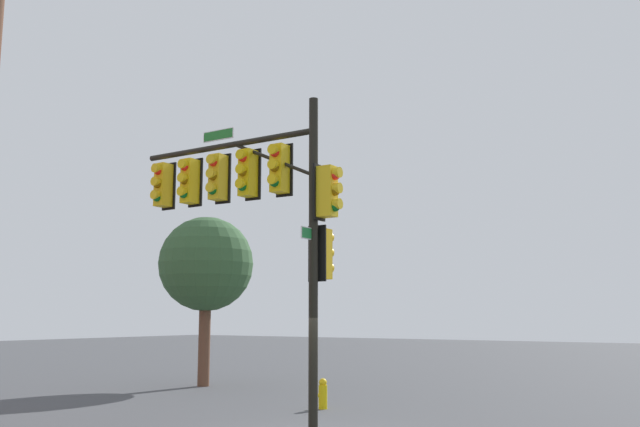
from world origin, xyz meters
The scene contains 3 objects.
signal_pole_assembly centered at (1.59, 0.00, 5.18)m, with size 5.69×1.15×7.32m.
fire_hydrant centered at (2.48, -4.18, 0.41)m, with size 0.33×0.24×0.83m.
tree_near centered at (9.56, -7.02, 4.46)m, with size 3.55×3.55×6.27m.
Camera 1 is at (-8.13, 12.15, 2.53)m, focal length 38.40 mm.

